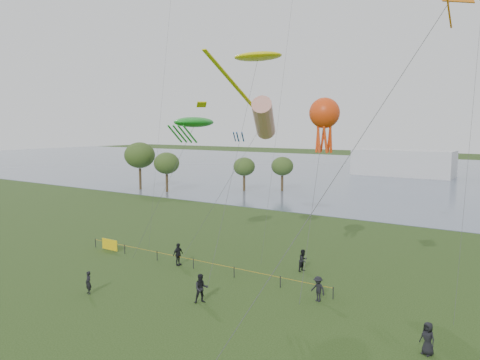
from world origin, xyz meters
The scene contains 15 objects.
lake centered at (0.00, 100.00, 0.02)m, with size 400.00×120.00×0.08m, color slate.
pavilion_left centered at (-12.00, 95.00, 3.00)m, with size 22.00×8.00×6.00m, color silver.
trees centered at (-37.52, 48.28, 5.35)m, with size 26.98×17.22×8.56m.
fence centered at (-13.04, 13.54, 0.55)m, with size 24.07×0.07×1.05m.
spectator_a centered at (-1.81, 8.17, 0.96)m, with size 0.93×0.73×1.92m, color black.
spectator_b centered at (4.40, 12.63, 0.84)m, with size 1.09×0.63×1.68m, color black.
spectator_c centered at (-8.55, 13.55, 0.93)m, with size 1.09×0.46×1.87m, color black.
spectator_d centered at (12.00, 9.06, 0.84)m, with size 0.82×0.54×1.69m, color black.
spectator_f centered at (-9.26, 5.13, 0.79)m, with size 0.57×0.38×1.57m, color black.
spectator_g centered at (0.74, 17.89, 0.88)m, with size 0.86×0.67×1.76m, color black.
kite_stingray centered at (-5.64, 21.04, 17.48)m, with size 4.65×11.67×17.94m.
kite_windsock centered at (-4.45, 20.33, 12.11)m, with size 7.55×6.70×14.00m.
kite_creature centered at (-9.25, 16.65, 11.76)m, with size 5.34×5.92×12.23m.
kite_octopus centered at (2.63, 17.13, 12.33)m, with size 2.23×6.82×13.52m.
kite_delta centered at (12.37, 6.84, 16.40)m, with size 8.35×10.48×17.92m.
Camera 1 is at (16.65, -14.79, 11.46)m, focal length 35.00 mm.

